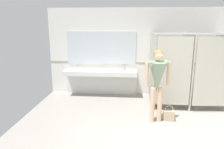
% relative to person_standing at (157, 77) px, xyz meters
% --- Properties ---
extents(wall_back, '(6.78, 0.12, 2.77)m').
position_rel_person_standing_xyz_m(wall_back, '(0.11, 2.08, 0.28)').
color(wall_back, silver).
rests_on(wall_back, ground_plane).
extents(wall_back_tile_band, '(6.78, 0.01, 0.06)m').
position_rel_person_standing_xyz_m(wall_back_tile_band, '(0.11, 2.02, -0.05)').
color(wall_back_tile_band, '#9E937F').
rests_on(wall_back_tile_band, wall_back).
extents(vanity_counter, '(2.32, 0.53, 0.96)m').
position_rel_person_standing_xyz_m(vanity_counter, '(-1.58, 1.82, -0.48)').
color(vanity_counter, silver).
rests_on(vanity_counter, ground_plane).
extents(mirror_panel, '(2.22, 0.02, 1.05)m').
position_rel_person_standing_xyz_m(mirror_panel, '(-1.58, 2.01, 0.42)').
color(mirror_panel, silver).
rests_on(mirror_panel, wall_back).
extents(bathroom_stalls, '(2.02, 1.35, 2.07)m').
position_rel_person_standing_xyz_m(bathroom_stalls, '(0.98, 1.14, -0.02)').
color(bathroom_stalls, '#B2AD9E').
rests_on(bathroom_stalls, ground_plane).
extents(person_standing, '(0.58, 0.49, 1.72)m').
position_rel_person_standing_xyz_m(person_standing, '(0.00, 0.00, 0.00)').
color(person_standing, '#DBAD89').
rests_on(person_standing, ground_plane).
extents(handbag, '(0.25, 0.13, 0.39)m').
position_rel_person_standing_xyz_m(handbag, '(0.32, 0.08, -0.96)').
color(handbag, tan).
rests_on(handbag, ground_plane).
extents(soap_dispenser, '(0.07, 0.07, 0.18)m').
position_rel_person_standing_xyz_m(soap_dispenser, '(-0.83, 1.89, -0.18)').
color(soap_dispenser, '#D899B2').
rests_on(soap_dispenser, vanity_counter).
extents(floor_drain_cover, '(0.14, 0.14, 0.01)m').
position_rel_person_standing_xyz_m(floor_drain_cover, '(-0.73, -1.04, -1.10)').
color(floor_drain_cover, '#B7BABF').
rests_on(floor_drain_cover, ground_plane).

